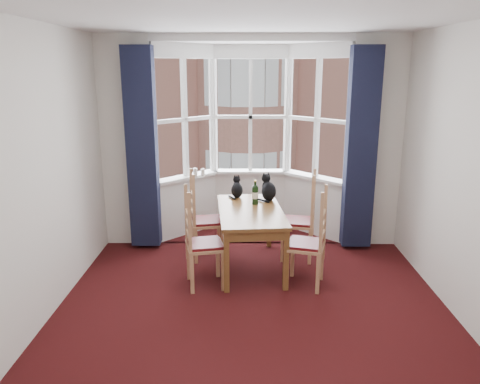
{
  "coord_description": "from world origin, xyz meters",
  "views": [
    {
      "loc": [
        -0.08,
        -3.93,
        2.38
      ],
      "look_at": [
        -0.13,
        1.05,
        1.05
      ],
      "focal_mm": 35.0,
      "sensor_mm": 36.0,
      "label": 1
    }
  ],
  "objects_px": {
    "chair_left_near": "(197,246)",
    "wine_bottle": "(255,194)",
    "chair_left_far": "(200,223)",
    "chair_right_near": "(314,246)",
    "chair_right_far": "(305,223)",
    "dining_table": "(250,217)",
    "candle_short": "(203,172)",
    "candle_tall": "(195,172)",
    "cat_left": "(237,189)",
    "cat_right": "(268,190)"
  },
  "relations": [
    {
      "from": "chair_right_near",
      "to": "chair_left_far",
      "type": "bearing_deg",
      "value": 148.94
    },
    {
      "from": "wine_bottle",
      "to": "candle_tall",
      "type": "height_order",
      "value": "wine_bottle"
    },
    {
      "from": "dining_table",
      "to": "chair_left_far",
      "type": "relative_size",
      "value": 1.59
    },
    {
      "from": "wine_bottle",
      "to": "candle_tall",
      "type": "bearing_deg",
      "value": 131.42
    },
    {
      "from": "candle_short",
      "to": "wine_bottle",
      "type": "bearing_deg",
      "value": -53.21
    },
    {
      "from": "chair_right_near",
      "to": "cat_right",
      "type": "height_order",
      "value": "cat_right"
    },
    {
      "from": "chair_right_far",
      "to": "cat_left",
      "type": "bearing_deg",
      "value": 162.52
    },
    {
      "from": "chair_left_far",
      "to": "candle_tall",
      "type": "bearing_deg",
      "value": 99.11
    },
    {
      "from": "dining_table",
      "to": "chair_right_near",
      "type": "distance_m",
      "value": 0.88
    },
    {
      "from": "chair_left_far",
      "to": "chair_right_near",
      "type": "xyz_separation_m",
      "value": [
        1.33,
        -0.8,
        0.0
      ]
    },
    {
      "from": "dining_table",
      "to": "chair_right_far",
      "type": "height_order",
      "value": "chair_right_far"
    },
    {
      "from": "chair_right_far",
      "to": "chair_right_near",
      "type": "bearing_deg",
      "value": -90.21
    },
    {
      "from": "chair_right_near",
      "to": "cat_right",
      "type": "distance_m",
      "value": 1.11
    },
    {
      "from": "candle_short",
      "to": "dining_table",
      "type": "bearing_deg",
      "value": -60.98
    },
    {
      "from": "dining_table",
      "to": "candle_tall",
      "type": "xyz_separation_m",
      "value": [
        -0.78,
        1.19,
        0.28
      ]
    },
    {
      "from": "chair_left_far",
      "to": "chair_right_near",
      "type": "distance_m",
      "value": 1.55
    },
    {
      "from": "chair_right_near",
      "to": "wine_bottle",
      "type": "height_order",
      "value": "wine_bottle"
    },
    {
      "from": "cat_right",
      "to": "wine_bottle",
      "type": "relative_size",
      "value": 1.19
    },
    {
      "from": "dining_table",
      "to": "cat_right",
      "type": "xyz_separation_m",
      "value": [
        0.23,
        0.42,
        0.23
      ]
    },
    {
      "from": "chair_right_far",
      "to": "cat_right",
      "type": "bearing_deg",
      "value": 162.98
    },
    {
      "from": "cat_left",
      "to": "candle_tall",
      "type": "height_order",
      "value": "cat_left"
    },
    {
      "from": "cat_right",
      "to": "candle_short",
      "type": "xyz_separation_m",
      "value": [
        -0.91,
        0.8,
        0.05
      ]
    },
    {
      "from": "chair_right_far",
      "to": "chair_left_far",
      "type": "bearing_deg",
      "value": 179.53
    },
    {
      "from": "dining_table",
      "to": "candle_tall",
      "type": "distance_m",
      "value": 1.45
    },
    {
      "from": "dining_table",
      "to": "chair_right_far",
      "type": "distance_m",
      "value": 0.77
    },
    {
      "from": "wine_bottle",
      "to": "candle_short",
      "type": "distance_m",
      "value": 1.23
    },
    {
      "from": "chair_right_near",
      "to": "chair_left_near",
      "type": "bearing_deg",
      "value": -179.52
    },
    {
      "from": "chair_right_far",
      "to": "wine_bottle",
      "type": "height_order",
      "value": "wine_bottle"
    },
    {
      "from": "cat_left",
      "to": "wine_bottle",
      "type": "xyz_separation_m",
      "value": [
        0.23,
        -0.32,
        0.02
      ]
    },
    {
      "from": "chair_left_near",
      "to": "wine_bottle",
      "type": "relative_size",
      "value": 3.03
    },
    {
      "from": "chair_right_far",
      "to": "cat_left",
      "type": "height_order",
      "value": "cat_left"
    },
    {
      "from": "cat_left",
      "to": "cat_right",
      "type": "height_order",
      "value": "cat_right"
    },
    {
      "from": "chair_left_near",
      "to": "candle_short",
      "type": "xyz_separation_m",
      "value": [
        -0.08,
        1.74,
        0.45
      ]
    },
    {
      "from": "wine_bottle",
      "to": "dining_table",
      "type": "bearing_deg",
      "value": -104.33
    },
    {
      "from": "chair_right_near",
      "to": "wine_bottle",
      "type": "distance_m",
      "value": 1.06
    },
    {
      "from": "chair_right_far",
      "to": "wine_bottle",
      "type": "bearing_deg",
      "value": -176.25
    },
    {
      "from": "chair_left_far",
      "to": "cat_right",
      "type": "height_order",
      "value": "cat_right"
    },
    {
      "from": "chair_left_near",
      "to": "chair_right_far",
      "type": "bearing_deg",
      "value": 31.74
    },
    {
      "from": "dining_table",
      "to": "chair_right_far",
      "type": "bearing_deg",
      "value": 21.56
    },
    {
      "from": "chair_right_near",
      "to": "candle_short",
      "type": "height_order",
      "value": "candle_short"
    },
    {
      "from": "dining_table",
      "to": "chair_left_far",
      "type": "bearing_deg",
      "value": 155.73
    },
    {
      "from": "dining_table",
      "to": "candle_tall",
      "type": "relative_size",
      "value": 12.48
    },
    {
      "from": "dining_table",
      "to": "chair_left_far",
      "type": "xyz_separation_m",
      "value": [
        -0.64,
        0.29,
        -0.17
      ]
    },
    {
      "from": "cat_right",
      "to": "wine_bottle",
      "type": "bearing_deg",
      "value": -133.39
    },
    {
      "from": "candle_tall",
      "to": "dining_table",
      "type": "bearing_deg",
      "value": -56.67
    },
    {
      "from": "dining_table",
      "to": "wine_bottle",
      "type": "relative_size",
      "value": 4.81
    },
    {
      "from": "wine_bottle",
      "to": "candle_short",
      "type": "relative_size",
      "value": 3.01
    },
    {
      "from": "candle_short",
      "to": "chair_left_far",
      "type": "bearing_deg",
      "value": -87.62
    },
    {
      "from": "cat_left",
      "to": "candle_short",
      "type": "distance_m",
      "value": 0.84
    },
    {
      "from": "wine_bottle",
      "to": "cat_right",
      "type": "bearing_deg",
      "value": 46.61
    }
  ]
}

